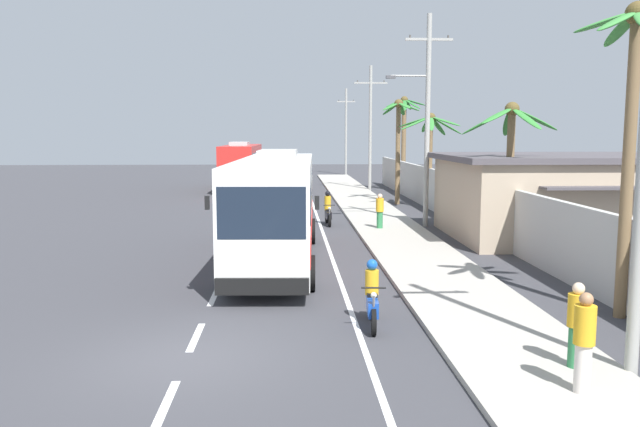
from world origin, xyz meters
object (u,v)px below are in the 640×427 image
at_px(coach_bus_foreground, 276,204).
at_px(pedestrian_near_kerb, 577,323).
at_px(roadside_building, 618,196).
at_px(utility_pole_mid, 426,116).
at_px(palm_second, 633,96).
at_px(motorcycle_beside_bus, 328,211).
at_px(palm_nearest, 404,127).
at_px(utility_pole_far, 370,126).
at_px(palm_third, 431,137).
at_px(pedestrian_far_walk, 380,210).
at_px(utility_pole_distant, 346,130).
at_px(palm_fourth, 510,144).
at_px(palm_farthest, 398,132).
at_px(coach_bus_far_lane, 242,165).
at_px(pedestrian_midwalk, 584,340).
at_px(motorcycle_trailing, 372,299).

relative_size(coach_bus_foreground, pedestrian_near_kerb, 7.66).
bearing_deg(roadside_building, utility_pole_mid, 155.08).
bearing_deg(palm_second, motorcycle_beside_bus, 110.80).
distance_m(utility_pole_mid, palm_nearest, 18.46).
xyz_separation_m(palm_nearest, roadside_building, (5.46, -21.91, -3.15)).
height_order(utility_pole_far, palm_third, utility_pole_far).
relative_size(utility_pole_mid, palm_nearest, 1.38).
bearing_deg(roadside_building, pedestrian_far_walk, 167.53).
distance_m(utility_pole_distant, palm_fourth, 44.75).
bearing_deg(palm_third, pedestrian_far_walk, -115.97).
relative_size(utility_pole_mid, palm_farthest, 1.52).
xyz_separation_m(coach_bus_far_lane, motorcycle_beside_bus, (5.64, -19.98, -1.32)).
bearing_deg(palm_farthest, palm_third, -57.40).
distance_m(coach_bus_far_lane, pedestrian_midwalk, 42.01).
bearing_deg(pedestrian_far_walk, pedestrian_midwalk, 62.86).
height_order(coach_bus_foreground, utility_pole_far, utility_pole_far).
distance_m(pedestrian_far_walk, utility_pole_distant, 40.33).
relative_size(pedestrian_midwalk, palm_third, 0.30).
bearing_deg(palm_second, pedestrian_near_kerb, -127.53).
relative_size(coach_bus_far_lane, pedestrian_near_kerb, 7.03).
bearing_deg(palm_farthest, motorcycle_trailing, -101.05).
xyz_separation_m(motorcycle_beside_bus, palm_third, (6.52, 6.61, 3.62)).
relative_size(pedestrian_near_kerb, utility_pole_far, 0.17).
xyz_separation_m(pedestrian_midwalk, palm_fourth, (3.68, 14.41, 3.04)).
xyz_separation_m(pedestrian_far_walk, roadside_building, (10.09, -2.23, 0.84)).
relative_size(motorcycle_beside_bus, motorcycle_trailing, 1.00).
distance_m(motorcycle_beside_bus, pedestrian_midwalk, 21.33).
bearing_deg(pedestrian_near_kerb, motorcycle_trailing, 157.71).
relative_size(palm_nearest, palm_farthest, 1.10).
bearing_deg(utility_pole_distant, pedestrian_near_kerb, -90.91).
bearing_deg(motorcycle_trailing, coach_bus_far_lane, 98.71).
height_order(utility_pole_distant, palm_second, utility_pole_distant).
height_order(pedestrian_far_walk, utility_pole_mid, utility_pole_mid).
xyz_separation_m(pedestrian_near_kerb, palm_third, (3.11, 26.56, 3.31)).
bearing_deg(palm_second, coach_bus_foreground, 139.28).
height_order(pedestrian_near_kerb, utility_pole_mid, utility_pole_mid).
bearing_deg(palm_second, utility_pole_mid, 95.74).
height_order(utility_pole_mid, utility_pole_far, utility_pole_mid).
xyz_separation_m(motorcycle_trailing, pedestrian_far_walk, (2.28, 14.58, 0.33)).
bearing_deg(utility_pole_far, pedestrian_midwalk, -92.11).
bearing_deg(utility_pole_far, roadside_building, -71.03).
bearing_deg(utility_pole_far, coach_bus_foreground, -103.99).
relative_size(coach_bus_foreground, utility_pole_mid, 1.24).
xyz_separation_m(pedestrian_far_walk, palm_second, (3.93, -14.19, 4.41)).
bearing_deg(motorcycle_trailing, utility_pole_distant, 85.46).
height_order(pedestrian_far_walk, palm_nearest, palm_nearest).
height_order(pedestrian_near_kerb, utility_pole_distant, utility_pole_distant).
bearing_deg(utility_pole_mid, motorcycle_beside_bus, 170.53).
bearing_deg(utility_pole_mid, motorcycle_trailing, -106.27).
xyz_separation_m(motorcycle_trailing, utility_pole_far, (4.48, 35.31, 4.42)).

